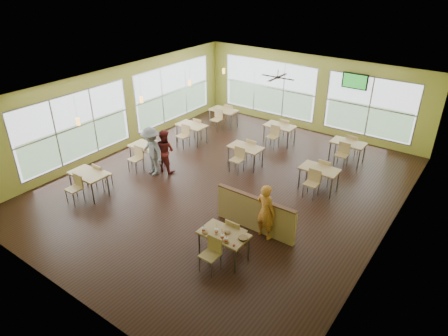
{
  "coord_description": "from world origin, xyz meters",
  "views": [
    {
      "loc": [
        6.55,
        -9.31,
        6.64
      ],
      "look_at": [
        0.54,
        -0.97,
        1.22
      ],
      "focal_mm": 32.0,
      "sensor_mm": 36.0,
      "label": 1
    }
  ],
  "objects_px": {
    "main_table": "(224,237)",
    "food_basket": "(243,238)",
    "half_wall_divider": "(255,214)",
    "man_plaid": "(266,212)"
  },
  "relations": [
    {
      "from": "food_basket",
      "to": "main_table",
      "type": "bearing_deg",
      "value": -170.42
    },
    {
      "from": "half_wall_divider",
      "to": "food_basket",
      "type": "relative_size",
      "value": 9.96
    },
    {
      "from": "man_plaid",
      "to": "food_basket",
      "type": "relative_size",
      "value": 6.57
    },
    {
      "from": "main_table",
      "to": "food_basket",
      "type": "distance_m",
      "value": 0.53
    },
    {
      "from": "main_table",
      "to": "half_wall_divider",
      "type": "xyz_separation_m",
      "value": [
        0.0,
        1.45,
        -0.11
      ]
    },
    {
      "from": "main_table",
      "to": "half_wall_divider",
      "type": "relative_size",
      "value": 0.63
    },
    {
      "from": "main_table",
      "to": "man_plaid",
      "type": "xyz_separation_m",
      "value": [
        0.37,
        1.35,
        0.16
      ]
    },
    {
      "from": "man_plaid",
      "to": "half_wall_divider",
      "type": "bearing_deg",
      "value": -5.21
    },
    {
      "from": "half_wall_divider",
      "to": "man_plaid",
      "type": "bearing_deg",
      "value": -15.26
    },
    {
      "from": "main_table",
      "to": "man_plaid",
      "type": "height_order",
      "value": "man_plaid"
    }
  ]
}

